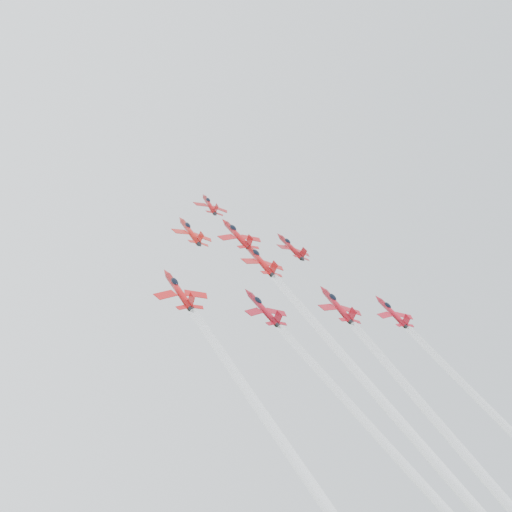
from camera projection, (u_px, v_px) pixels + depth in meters
jet_lead at (209, 204)px, 151.01m from camera, size 8.79×10.57×8.72m
jet_row2_left at (190, 231)px, 131.96m from camera, size 9.40×11.31×9.33m
jet_row2_center at (237, 234)px, 139.93m from camera, size 10.60×12.75×10.52m
jet_row2_right at (291, 247)px, 145.12m from camera, size 9.28×11.17×9.21m
jet_center at (406, 432)px, 93.12m from camera, size 10.37×87.97×73.12m
jet_rear_left at (409, 499)px, 79.69m from camera, size 8.80×74.70×62.08m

